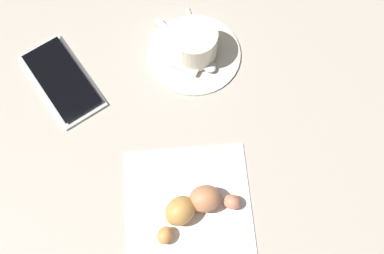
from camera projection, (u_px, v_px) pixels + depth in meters
ground_plane at (195, 128)px, 0.71m from camera, size 1.80×1.80×0.00m
saucer at (194, 54)px, 0.75m from camera, size 0.14×0.14×0.01m
espresso_cup at (194, 42)px, 0.73m from camera, size 0.09×0.07×0.05m
teaspoon at (195, 54)px, 0.74m from camera, size 0.12×0.08×0.01m
sugar_packet at (179, 63)px, 0.74m from camera, size 0.05×0.06×0.01m
napkin at (189, 216)px, 0.66m from camera, size 0.22×0.19×0.00m
croissant at (193, 207)px, 0.64m from camera, size 0.07×0.12×0.04m
cell_phone at (62, 80)px, 0.73m from camera, size 0.16×0.12×0.01m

